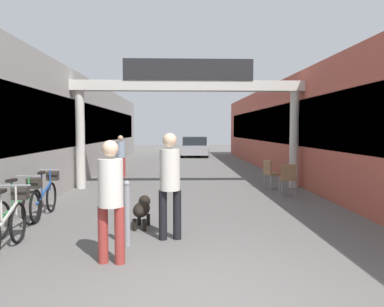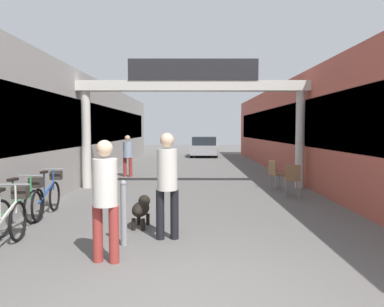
{
  "view_description": "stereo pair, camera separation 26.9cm",
  "coord_description": "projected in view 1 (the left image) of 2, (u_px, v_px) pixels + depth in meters",
  "views": [
    {
      "loc": [
        -0.3,
        -3.73,
        1.85
      ],
      "look_at": [
        0.0,
        4.71,
        1.3
      ],
      "focal_mm": 35.0,
      "sensor_mm": 36.0,
      "label": 1
    },
    {
      "loc": [
        -0.04,
        -3.73,
        1.85
      ],
      "look_at": [
        0.0,
        4.71,
        1.3
      ],
      "focal_mm": 35.0,
      "sensor_mm": 36.0,
      "label": 2
    }
  ],
  "objects": [
    {
      "name": "cafe_chair_wood_nearer",
      "position": [
        288.0,
        177.0,
        10.28
      ],
      "size": [
        0.44,
        0.44,
        0.89
      ],
      "color": "gray",
      "rests_on": "ground_plane"
    },
    {
      "name": "cafe_chair_wood_farther",
      "position": [
        270.0,
        172.0,
        11.55
      ],
      "size": [
        0.51,
        0.51,
        0.89
      ],
      "color": "gray",
      "rests_on": "ground_plane"
    },
    {
      "name": "storefront_left",
      "position": [
        55.0,
        129.0,
        14.51
      ],
      "size": [
        3.0,
        26.0,
        3.72
      ],
      "color": "#9E9993",
      "rests_on": "ground_plane"
    },
    {
      "name": "bicycle_blue_third",
      "position": [
        46.0,
        196.0,
        7.95
      ],
      "size": [
        0.46,
        1.69,
        0.98
      ],
      "color": "black",
      "rests_on": "ground_plane"
    },
    {
      "name": "dog_on_leash",
      "position": [
        142.0,
        209.0,
        7.05
      ],
      "size": [
        0.36,
        0.78,
        0.57
      ],
      "color": "black",
      "rests_on": "ground_plane"
    },
    {
      "name": "parked_car_silver",
      "position": [
        195.0,
        147.0,
        25.51
      ],
      "size": [
        2.0,
        4.1,
        1.33
      ],
      "color": "#99999E",
      "rests_on": "ground_plane"
    },
    {
      "name": "bicycle_green_second",
      "position": [
        20.0,
        207.0,
        6.8
      ],
      "size": [
        0.46,
        1.68,
        0.98
      ],
      "color": "black",
      "rests_on": "ground_plane"
    },
    {
      "name": "storefront_right",
      "position": [
        314.0,
        129.0,
        14.88
      ],
      "size": [
        3.0,
        26.0,
        3.72
      ],
      "color": "#B25142",
      "rests_on": "ground_plane"
    },
    {
      "name": "pedestrian_with_dog",
      "position": [
        170.0,
        178.0,
        6.22
      ],
      "size": [
        0.39,
        0.38,
        1.79
      ],
      "color": "black",
      "rests_on": "ground_plane"
    },
    {
      "name": "bicycle_silver_nearest",
      "position": [
        8.0,
        223.0,
        5.66
      ],
      "size": [
        0.46,
        1.69,
        0.98
      ],
      "color": "black",
      "rests_on": "ground_plane"
    },
    {
      "name": "pedestrian_companion",
      "position": [
        111.0,
        193.0,
        5.1
      ],
      "size": [
        0.4,
        0.4,
        1.7
      ],
      "color": "#99332D",
      "rests_on": "ground_plane"
    },
    {
      "name": "pedestrian_carrying_crate",
      "position": [
        121.0,
        153.0,
        14.44
      ],
      "size": [
        0.42,
        0.42,
        1.61
      ],
      "color": "#99332D",
      "rests_on": "ground_plane"
    },
    {
      "name": "bollard_post_metal",
      "position": [
        127.0,
        213.0,
        5.89
      ],
      "size": [
        0.1,
        0.1,
        1.05
      ],
      "color": "gray",
      "rests_on": "ground_plane"
    },
    {
      "name": "arcade_sign_gateway",
      "position": [
        188.0,
        98.0,
        11.58
      ],
      "size": [
        7.4,
        0.47,
        3.98
      ],
      "color": "beige",
      "rests_on": "ground_plane"
    }
  ]
}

